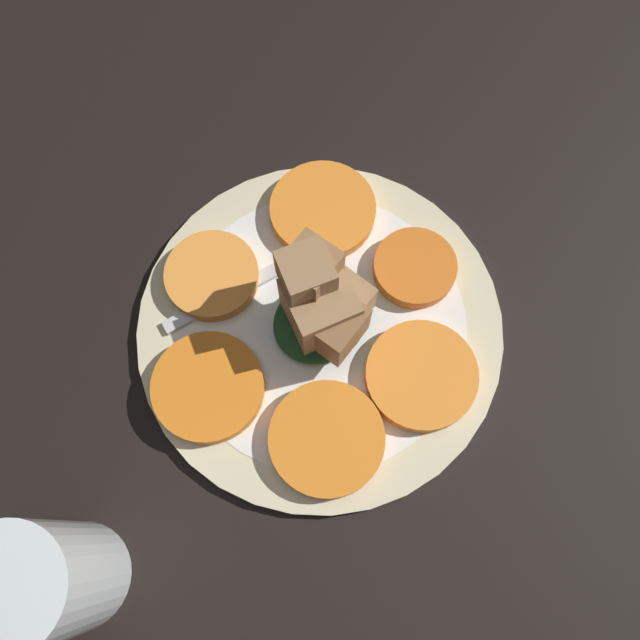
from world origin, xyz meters
TOP-DOWN VIEW (x-y plane):
  - table_slab at (0.00, 0.00)cm, footprint 120.00×120.00cm
  - plate at (0.00, 0.00)cm, footprint 29.77×29.77cm
  - carrot_slice_0 at (4.69, -8.55)cm, footprint 7.72×7.72cm
  - carrot_slice_1 at (10.14, -0.94)cm, footprint 8.71×8.71cm
  - carrot_slice_2 at (5.22, 7.75)cm, footprint 8.80×8.80cm
  - carrot_slice_3 at (-3.63, 8.29)cm, footprint 8.77×8.77cm
  - carrot_slice_4 at (-9.09, 0.96)cm, footprint 6.87×6.87cm
  - carrot_slice_5 at (-6.24, -7.89)cm, footprint 9.05×9.05cm
  - center_pile at (-0.14, -0.15)cm, footprint 7.81×8.15cm
  - fork at (0.57, -6.02)cm, footprint 18.69×3.88cm
  - water_glass at (25.46, 4.63)cm, footprint 7.59×7.59cm

SIDE VIEW (x-z plane):
  - table_slab at x=0.00cm, z-range 0.00..2.00cm
  - plate at x=0.00cm, z-range 1.99..3.04cm
  - fork at x=0.57cm, z-range 3.10..3.50cm
  - carrot_slice_0 at x=4.69cm, z-range 3.10..4.36cm
  - carrot_slice_1 at x=10.14cm, z-range 3.10..4.36cm
  - carrot_slice_2 at x=5.22cm, z-range 3.10..4.36cm
  - carrot_slice_3 at x=-3.63cm, z-range 3.10..4.36cm
  - carrot_slice_4 at x=-9.09cm, z-range 3.10..4.36cm
  - carrot_slice_5 at x=-6.24cm, z-range 3.10..4.36cm
  - center_pile at x=-0.14cm, z-range 2.50..11.40cm
  - water_glass at x=25.46cm, z-range 2.00..14.12cm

